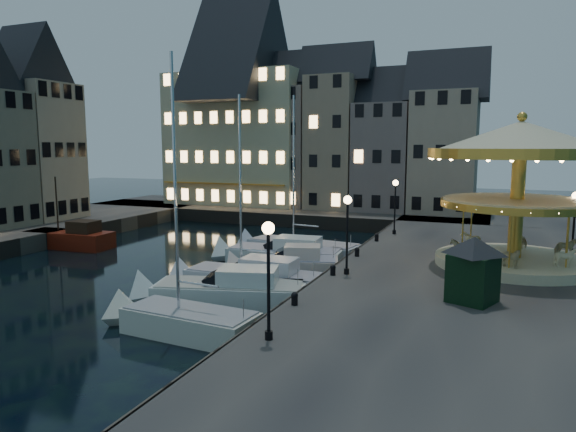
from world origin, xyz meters
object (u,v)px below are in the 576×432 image
at_px(motorboat_a, 179,322).
at_px(carousel, 520,166).
at_px(streetlamp_b, 347,223).
at_px(motorboat_d, 285,266).
at_px(bollard_c, 357,252).
at_px(streetlamp_c, 395,199).
at_px(red_fishing_boat, 71,239).
at_px(motorboat_e, 279,255).
at_px(ticket_kiosk, 474,258).
at_px(motorboat_b, 223,292).
at_px(motorboat_f, 296,249).
at_px(streetlamp_a, 268,264).
at_px(bollard_d, 377,237).
at_px(motorboat_c, 247,278).
at_px(streetlamp_d, 574,217).
at_px(bollard_b, 333,270).

distance_m(motorboat_a, carousel, 19.86).
distance_m(streetlamp_b, motorboat_d, 6.65).
height_order(bollard_c, motorboat_d, motorboat_d).
bearing_deg(streetlamp_c, motorboat_a, -103.75).
bearing_deg(red_fishing_boat, bollard_c, -1.07).
relative_size(motorboat_e, ticket_kiosk, 2.71).
relative_size(motorboat_b, motorboat_f, 0.70).
relative_size(streetlamp_a, motorboat_a, 0.36).
relative_size(streetlamp_b, motorboat_e, 0.47).
relative_size(motorboat_d, motorboat_f, 0.55).
xyz_separation_m(bollard_d, motorboat_b, (-4.89, -13.54, -0.96)).
bearing_deg(motorboat_b, bollard_d, 70.13).
distance_m(bollard_c, motorboat_a, 13.19).
relative_size(bollard_c, motorboat_e, 0.06).
height_order(motorboat_d, ticket_kiosk, ticket_kiosk).
xyz_separation_m(motorboat_c, motorboat_d, (0.70, 3.74, -0.04)).
bearing_deg(streetlamp_a, bollard_d, 91.72).
height_order(bollard_c, motorboat_b, motorboat_b).
relative_size(motorboat_a, motorboat_d, 1.69).
height_order(streetlamp_b, motorboat_a, motorboat_a).
bearing_deg(streetlamp_d, bollard_d, 165.85).
xyz_separation_m(motorboat_c, motorboat_f, (-0.77, 9.56, -0.15)).
height_order(streetlamp_d, ticket_kiosk, streetlamp_d).
height_order(streetlamp_d, motorboat_c, motorboat_c).
xyz_separation_m(bollard_b, red_fishing_boat, (-23.43, 5.44, -0.91)).
distance_m(streetlamp_c, motorboat_a, 22.21).
distance_m(streetlamp_d, bollard_b, 14.27).
bearing_deg(red_fishing_boat, motorboat_f, 12.57).
height_order(motorboat_a, ticket_kiosk, motorboat_a).
xyz_separation_m(bollard_b, bollard_d, (0.00, 10.50, 0.00)).
height_order(bollard_c, motorboat_f, motorboat_f).
relative_size(streetlamp_d, bollard_b, 7.32).
relative_size(bollard_d, motorboat_b, 0.07).
height_order(motorboat_a, carousel, motorboat_a).
relative_size(streetlamp_a, red_fishing_boat, 0.58).
height_order(motorboat_a, motorboat_f, motorboat_f).
xyz_separation_m(bollard_b, motorboat_e, (-5.79, 6.40, -0.96)).
height_order(motorboat_a, motorboat_d, motorboat_a).
relative_size(motorboat_e, red_fishing_boat, 1.22).
height_order(bollard_b, motorboat_e, motorboat_e).
xyz_separation_m(streetlamp_a, motorboat_d, (-4.83, 13.07, -3.38)).
distance_m(bollard_b, motorboat_d, 5.62).
distance_m(bollard_c, motorboat_e, 6.04).
bearing_deg(red_fishing_boat, motorboat_a, -34.10).
xyz_separation_m(bollard_b, motorboat_a, (-4.61, -7.31, -1.06)).
xyz_separation_m(motorboat_f, carousel, (14.55, -3.58, 6.41)).
bearing_deg(motorboat_d, bollard_c, 18.64).
distance_m(streetlamp_a, motorboat_c, 11.35).
bearing_deg(red_fishing_boat, streetlamp_b, -11.61).
bearing_deg(motorboat_c, motorboat_b, -89.22).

